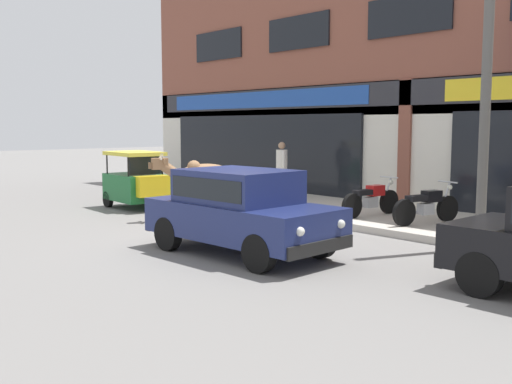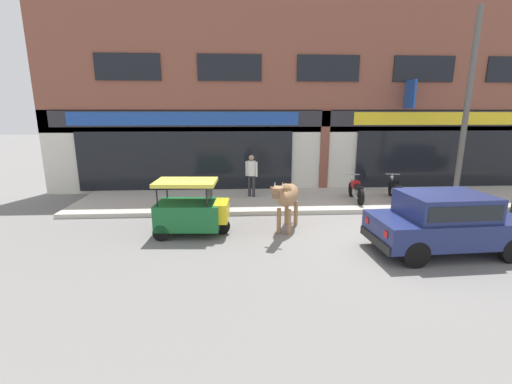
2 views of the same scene
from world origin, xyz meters
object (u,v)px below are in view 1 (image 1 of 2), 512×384
Objects in this scene: car_1 at (240,207)px; auto_rickshaw at (137,184)px; motorcycle_0 at (371,199)px; cow at (202,177)px; utility_pole at (487,61)px; motorcycle_1 at (427,206)px; pedestrian at (282,164)px.

car_1 is 1.82× the size of auto_rickshaw.
car_1 is 2.03× the size of motorcycle_0.
cow is 0.32× the size of utility_pole.
utility_pole is at bearing -28.21° from motorcycle_1.
utility_pole is at bearing -16.29° from motorcycle_0.
cow is at bearing 153.27° from car_1.
auto_rickshaw is 1.12× the size of motorcycle_0.
utility_pole reaches higher than motorcycle_0.
motorcycle_0 is 1.01× the size of motorcycle_1.
motorcycle_1 is at bearing 30.97° from cow.
cow is at bearing -149.03° from motorcycle_1.
pedestrian is (-3.78, 0.80, 0.60)m from motorcycle_0.
cow is 1.12× the size of motorcycle_0.
car_1 is 6.41m from auto_rickshaw.
auto_rickshaw is at bearing -176.33° from cow.
cow is 0.55× the size of car_1.
cow is at bearing -76.02° from pedestrian.
motorcycle_0 is at bearing 26.76° from auto_rickshaw.
motorcycle_1 is at bearing 151.79° from utility_pole.
motorcycle_0 is 1.46m from motorcycle_1.
cow is 3.96m from car_1.
utility_pole is at bearing 15.88° from cow.
utility_pole is at bearing 54.13° from car_1.
motorcycle_0 is at bearing 97.83° from car_1.
car_1 is 4.48m from motorcycle_0.
cow reaches higher than auto_rickshaw.
auto_rickshaw is at bearing 165.44° from car_1.
auto_rickshaw reaches higher than car_1.
auto_rickshaw is (-2.66, -0.17, -0.35)m from cow.
pedestrian reaches higher than motorcycle_0.
pedestrian is at bearing 103.98° from cow.
motorcycle_1 is (4.39, 2.63, -0.47)m from cow.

